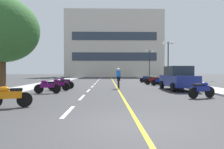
{
  "coord_description": "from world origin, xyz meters",
  "views": [
    {
      "loc": [
        -0.61,
        -5.41,
        1.45
      ],
      "look_at": [
        -0.02,
        19.91,
        1.03
      ],
      "focal_mm": 33.3,
      "sensor_mm": 36.0,
      "label": 1
    }
  ],
  "objects_px": {
    "motorcycle_0": "(9,96)",
    "motorcycle_2": "(47,86)",
    "motorcycle_7": "(151,79)",
    "cyclist_rider": "(118,78)",
    "street_lamp_mid": "(168,52)",
    "motorcycle_6": "(153,80)",
    "motorcycle_1": "(202,89)",
    "roadside_tree": "(2,30)",
    "motorcycle_8": "(147,79)",
    "parked_car_near": "(178,78)",
    "motorcycle_4": "(64,83)",
    "motorcycle_5": "(160,81)",
    "street_lamp_far": "(149,58)",
    "motorcycle_3": "(59,84)"
  },
  "relations": [
    {
      "from": "street_lamp_mid",
      "to": "motorcycle_2",
      "type": "relative_size",
      "value": 2.97
    },
    {
      "from": "street_lamp_far",
      "to": "parked_car_near",
      "type": "distance_m",
      "value": 23.69
    },
    {
      "from": "motorcycle_0",
      "to": "cyclist_rider",
      "type": "bearing_deg",
      "value": 61.22
    },
    {
      "from": "motorcycle_1",
      "to": "motorcycle_3",
      "type": "relative_size",
      "value": 0.97
    },
    {
      "from": "motorcycle_1",
      "to": "cyclist_rider",
      "type": "distance_m",
      "value": 7.28
    },
    {
      "from": "motorcycle_2",
      "to": "motorcycle_7",
      "type": "xyz_separation_m",
      "value": [
        8.94,
        10.46,
        0.0
      ]
    },
    {
      "from": "street_lamp_far",
      "to": "parked_car_near",
      "type": "xyz_separation_m",
      "value": [
        -2.59,
        -23.35,
        -3.05
      ]
    },
    {
      "from": "motorcycle_1",
      "to": "motorcycle_6",
      "type": "height_order",
      "value": "same"
    },
    {
      "from": "motorcycle_0",
      "to": "motorcycle_4",
      "type": "distance_m",
      "value": 9.02
    },
    {
      "from": "cyclist_rider",
      "to": "motorcycle_0",
      "type": "bearing_deg",
      "value": -118.78
    },
    {
      "from": "motorcycle_0",
      "to": "motorcycle_2",
      "type": "xyz_separation_m",
      "value": [
        -0.03,
        5.3,
        0.0
      ]
    },
    {
      "from": "motorcycle_0",
      "to": "motorcycle_1",
      "type": "relative_size",
      "value": 1.0
    },
    {
      "from": "motorcycle_7",
      "to": "roadside_tree",
      "type": "bearing_deg",
      "value": -133.92
    },
    {
      "from": "motorcycle_5",
      "to": "street_lamp_far",
      "type": "bearing_deg",
      "value": 81.55
    },
    {
      "from": "roadside_tree",
      "to": "motorcycle_7",
      "type": "height_order",
      "value": "roadside_tree"
    },
    {
      "from": "street_lamp_mid",
      "to": "motorcycle_6",
      "type": "xyz_separation_m",
      "value": [
        -2.82,
        -4.15,
        -3.35
      ]
    },
    {
      "from": "motorcycle_6",
      "to": "motorcycle_8",
      "type": "distance_m",
      "value": 4.24
    },
    {
      "from": "roadside_tree",
      "to": "street_lamp_far",
      "type": "xyz_separation_m",
      "value": [
        14.12,
        26.6,
        0.11
      ]
    },
    {
      "from": "street_lamp_mid",
      "to": "motorcycle_8",
      "type": "xyz_separation_m",
      "value": [
        -2.71,
        0.09,
        -3.35
      ]
    },
    {
      "from": "motorcycle_0",
      "to": "motorcycle_4",
      "type": "height_order",
      "value": "same"
    },
    {
      "from": "motorcycle_2",
      "to": "motorcycle_4",
      "type": "bearing_deg",
      "value": 84.85
    },
    {
      "from": "street_lamp_mid",
      "to": "motorcycle_0",
      "type": "xyz_separation_m",
      "value": [
        -11.55,
        -17.84,
        -3.35
      ]
    },
    {
      "from": "parked_car_near",
      "to": "motorcycle_6",
      "type": "relative_size",
      "value": 2.49
    },
    {
      "from": "motorcycle_0",
      "to": "motorcycle_1",
      "type": "distance_m",
      "value": 9.31
    },
    {
      "from": "parked_car_near",
      "to": "motorcycle_8",
      "type": "relative_size",
      "value": 2.5
    },
    {
      "from": "motorcycle_1",
      "to": "motorcycle_7",
      "type": "relative_size",
      "value": 0.98
    },
    {
      "from": "motorcycle_0",
      "to": "motorcycle_2",
      "type": "distance_m",
      "value": 5.3
    },
    {
      "from": "motorcycle_1",
      "to": "motorcycle_5",
      "type": "height_order",
      "value": "same"
    },
    {
      "from": "parked_car_near",
      "to": "motorcycle_0",
      "type": "distance_m",
      "value": 11.82
    },
    {
      "from": "motorcycle_0",
      "to": "cyclist_rider",
      "type": "relative_size",
      "value": 0.93
    },
    {
      "from": "street_lamp_mid",
      "to": "cyclist_rider",
      "type": "height_order",
      "value": "street_lamp_mid"
    },
    {
      "from": "motorcycle_0",
      "to": "motorcycle_6",
      "type": "bearing_deg",
      "value": 57.44
    },
    {
      "from": "cyclist_rider",
      "to": "motorcycle_8",
      "type": "bearing_deg",
      "value": 66.22
    },
    {
      "from": "street_lamp_far",
      "to": "motorcycle_8",
      "type": "relative_size",
      "value": 3.13
    },
    {
      "from": "parked_car_near",
      "to": "motorcycle_4",
      "type": "height_order",
      "value": "parked_car_near"
    },
    {
      "from": "motorcycle_2",
      "to": "motorcycle_7",
      "type": "bearing_deg",
      "value": 49.47
    },
    {
      "from": "motorcycle_0",
      "to": "motorcycle_2",
      "type": "height_order",
      "value": "same"
    },
    {
      "from": "roadside_tree",
      "to": "motorcycle_8",
      "type": "relative_size",
      "value": 3.35
    },
    {
      "from": "street_lamp_mid",
      "to": "motorcycle_1",
      "type": "xyz_separation_m",
      "value": [
        -2.65,
        -15.12,
        -3.35
      ]
    },
    {
      "from": "street_lamp_mid",
      "to": "cyclist_rider",
      "type": "bearing_deg",
      "value": -126.56
    },
    {
      "from": "street_lamp_far",
      "to": "motorcycle_3",
      "type": "bearing_deg",
      "value": -116.24
    },
    {
      "from": "roadside_tree",
      "to": "motorcycle_3",
      "type": "bearing_deg",
      "value": 50.9
    },
    {
      "from": "motorcycle_3",
      "to": "motorcycle_7",
      "type": "distance_m",
      "value": 12.14
    },
    {
      "from": "street_lamp_mid",
      "to": "motorcycle_3",
      "type": "bearing_deg",
      "value": -136.88
    },
    {
      "from": "roadside_tree",
      "to": "motorcycle_5",
      "type": "bearing_deg",
      "value": 35.62
    },
    {
      "from": "parked_car_near",
      "to": "motorcycle_0",
      "type": "bearing_deg",
      "value": -141.37
    },
    {
      "from": "motorcycle_2",
      "to": "motorcycle_7",
      "type": "distance_m",
      "value": 13.76
    },
    {
      "from": "motorcycle_2",
      "to": "cyclist_rider",
      "type": "relative_size",
      "value": 0.96
    },
    {
      "from": "roadside_tree",
      "to": "cyclist_rider",
      "type": "distance_m",
      "value": 8.93
    },
    {
      "from": "motorcycle_4",
      "to": "cyclist_rider",
      "type": "xyz_separation_m",
      "value": [
        4.47,
        -0.33,
        0.41
      ]
    }
  ]
}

